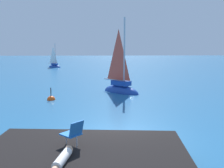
{
  "coord_description": "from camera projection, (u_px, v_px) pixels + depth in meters",
  "views": [
    {
      "loc": [
        -0.42,
        -10.0,
        3.79
      ],
      "look_at": [
        0.2,
        8.05,
        1.03
      ],
      "focal_mm": 41.59,
      "sensor_mm": 36.0,
      "label": 1
    }
  ],
  "objects": [
    {
      "name": "beach_chair",
      "position": [
        73.0,
        132.0,
        7.61
      ],
      "size": [
        0.76,
        0.76,
        0.8
      ],
      "rotation": [
        0.0,
        0.0,
        2.4
      ],
      "color": "blue",
      "rests_on": "shore_ledge"
    },
    {
      "name": "ground_plane",
      "position": [
        114.0,
        139.0,
        10.47
      ],
      "size": [
        160.0,
        160.0,
        0.0
      ],
      "primitive_type": "plane",
      "color": "#236093"
    },
    {
      "name": "boulder_inland",
      "position": [
        15.0,
        154.0,
        9.06
      ],
      "size": [
        1.59,
        1.72,
        0.95
      ],
      "primitive_type": "cube",
      "rotation": [
        0.13,
        -0.08,
        1.06
      ],
      "color": "black",
      "rests_on": "ground"
    },
    {
      "name": "marker_buoy",
      "position": [
        51.0,
        100.0,
        17.92
      ],
      "size": [
        0.56,
        0.56,
        1.13
      ],
      "color": "#EA5114",
      "rests_on": "ground"
    },
    {
      "name": "person_sunbather",
      "position": [
        61.0,
        161.0,
        6.43
      ],
      "size": [
        0.49,
        1.75,
        0.25
      ],
      "rotation": [
        0.0,
        0.0,
        4.54
      ],
      "color": "white",
      "rests_on": "shore_ledge"
    },
    {
      "name": "boulder_seaward",
      "position": [
        155.0,
        147.0,
        9.7
      ],
      "size": [
        1.72,
        1.69,
        1.09
      ],
      "primitive_type": "cube",
      "rotation": [
        0.15,
        0.19,
        0.93
      ],
      "color": "black",
      "rests_on": "ground"
    },
    {
      "name": "sailboat_near",
      "position": [
        121.0,
        88.0,
        20.68
      ],
      "size": [
        3.25,
        3.17,
        6.43
      ],
      "rotation": [
        0.0,
        0.0,
        5.52
      ],
      "color": "#193D99",
      "rests_on": "ground"
    },
    {
      "name": "sailboat_far",
      "position": [
        55.0,
        66.0,
        43.49
      ],
      "size": [
        2.43,
        1.74,
        4.42
      ],
      "rotation": [
        0.0,
        0.0,
        5.83
      ],
      "color": "#193D99",
      "rests_on": "ground"
    },
    {
      "name": "shore_ledge",
      "position": [
        83.0,
        166.0,
        7.3
      ],
      "size": [
        6.19,
        4.35,
        0.81
      ],
      "primitive_type": "cube",
      "rotation": [
        0.0,
        0.0,
        -0.08
      ],
      "color": "black",
      "rests_on": "ground"
    }
  ]
}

